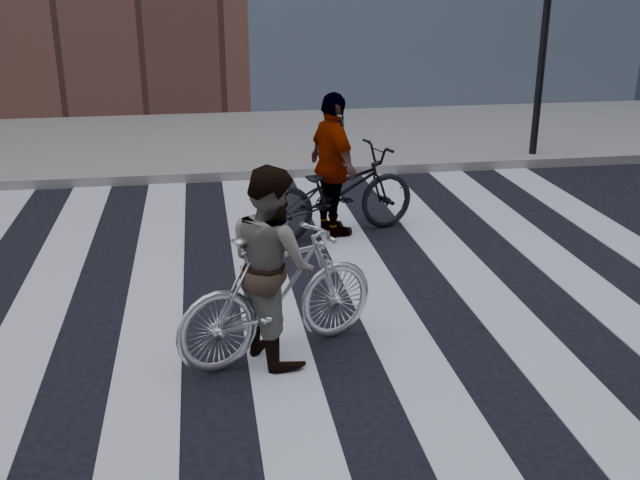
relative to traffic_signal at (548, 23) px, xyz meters
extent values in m
plane|color=black|center=(-4.40, -5.32, -2.28)|extent=(100.00, 100.00, 0.00)
cube|color=gray|center=(-4.40, 2.18, -2.20)|extent=(100.00, 5.00, 0.15)
cube|color=silver|center=(-7.15, -5.32, -2.27)|extent=(0.55, 10.00, 0.01)
cube|color=silver|center=(-6.05, -5.32, -2.27)|extent=(0.55, 10.00, 0.01)
cube|color=silver|center=(-4.95, -5.32, -2.27)|extent=(0.55, 10.00, 0.01)
cube|color=silver|center=(-3.85, -5.32, -2.27)|extent=(0.55, 10.00, 0.01)
cube|color=silver|center=(-2.75, -5.32, -2.27)|extent=(0.55, 10.00, 0.01)
cube|color=silver|center=(-1.65, -5.32, -2.27)|extent=(0.55, 10.00, 0.01)
cylinder|color=black|center=(0.00, 0.08, -0.68)|extent=(0.12, 0.12, 3.20)
imported|color=silver|center=(-4.94, -5.85, -1.72)|extent=(1.91, 1.21, 1.11)
imported|color=black|center=(-3.92, -2.96, -1.73)|extent=(2.20, 1.29, 1.09)
imported|color=slate|center=(-4.99, -5.85, -1.45)|extent=(0.90, 0.99, 1.66)
imported|color=slate|center=(-3.97, -2.96, -1.40)|extent=(0.70, 1.11, 1.75)
camera|label=1|loc=(-5.52, -11.52, 0.84)|focal=42.00mm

